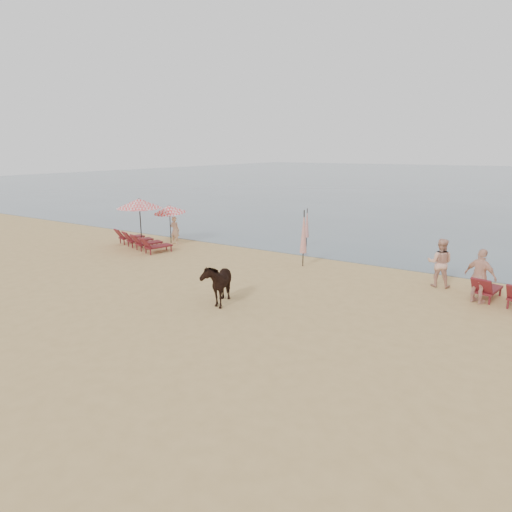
{
  "coord_description": "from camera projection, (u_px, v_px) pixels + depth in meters",
  "views": [
    {
      "loc": [
        8.42,
        -8.65,
        5.1
      ],
      "look_at": [
        0.0,
        5.0,
        1.1
      ],
      "focal_mm": 30.0,
      "sensor_mm": 36.0,
      "label": 1
    }
  ],
  "objects": [
    {
      "name": "ground",
      "position": [
        168.0,
        327.0,
        12.67
      ],
      "size": [
        120.0,
        120.0,
        0.0
      ],
      "primitive_type": "plane",
      "color": "tan",
      "rests_on": "ground"
    },
    {
      "name": "sea",
      "position": [
        469.0,
        178.0,
        78.73
      ],
      "size": [
        160.0,
        140.0,
        0.06
      ],
      "primitive_type": "cube",
      "color": "#51606B",
      "rests_on": "ground"
    },
    {
      "name": "lounger_cluster_left",
      "position": [
        141.0,
        240.0,
        22.71
      ],
      "size": [
        4.01,
        2.62,
        0.59
      ],
      "rotation": [
        0.0,
        0.0,
        -0.31
      ],
      "color": "maroon",
      "rests_on": "ground"
    },
    {
      "name": "lounger_cluster_right",
      "position": [
        503.0,
        292.0,
        14.45
      ],
      "size": [
        2.04,
        1.98,
        0.62
      ],
      "rotation": [
        0.0,
        0.0,
        -0.22
      ],
      "color": "maroon",
      "rests_on": "ground"
    },
    {
      "name": "umbrella_open_left_a",
      "position": [
        139.0,
        203.0,
        22.23
      ],
      "size": [
        2.33,
        2.33,
        2.65
      ],
      "rotation": [
        0.0,
        0.0,
        -0.15
      ],
      "color": "black",
      "rests_on": "ground"
    },
    {
      "name": "umbrella_open_left_b",
      "position": [
        169.0,
        209.0,
        23.49
      ],
      "size": [
        1.74,
        1.77,
        2.22
      ],
      "rotation": [
        0.0,
        0.0,
        -0.24
      ],
      "color": "black",
      "rests_on": "ground"
    },
    {
      "name": "umbrella_closed_left",
      "position": [
        307.0,
        223.0,
        22.89
      ],
      "size": [
        0.25,
        0.25,
        2.06
      ],
      "rotation": [
        0.0,
        0.0,
        -0.15
      ],
      "color": "black",
      "rests_on": "ground"
    },
    {
      "name": "umbrella_closed_right",
      "position": [
        304.0,
        232.0,
        18.88
      ],
      "size": [
        0.31,
        0.31,
        2.54
      ],
      "rotation": [
        0.0,
        0.0,
        -0.24
      ],
      "color": "black",
      "rests_on": "ground"
    },
    {
      "name": "cow",
      "position": [
        218.0,
        282.0,
        14.49
      ],
      "size": [
        1.4,
        1.91,
        1.47
      ],
      "primitive_type": "imported",
      "rotation": [
        0.0,
        0.0,
        0.4
      ],
      "color": "black",
      "rests_on": "ground"
    },
    {
      "name": "beachgoer_left",
      "position": [
        175.0,
        230.0,
        23.58
      ],
      "size": [
        0.59,
        0.41,
        1.54
      ],
      "primitive_type": "imported",
      "rotation": [
        0.0,
        0.0,
        3.23
      ],
      "color": "#DEAF8B",
      "rests_on": "ground"
    },
    {
      "name": "beachgoer_right_a",
      "position": [
        440.0,
        263.0,
        16.2
      ],
      "size": [
        0.98,
        0.8,
        1.87
      ],
      "primitive_type": "imported",
      "rotation": [
        0.0,
        0.0,
        3.25
      ],
      "color": "#D79D86",
      "rests_on": "ground"
    },
    {
      "name": "beachgoer_right_b",
      "position": [
        480.0,
        276.0,
        14.43
      ],
      "size": [
        1.2,
        0.91,
        1.89
      ],
      "primitive_type": "imported",
      "rotation": [
        0.0,
        0.0,
        2.67
      ],
      "color": "#DEA38B",
      "rests_on": "ground"
    }
  ]
}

